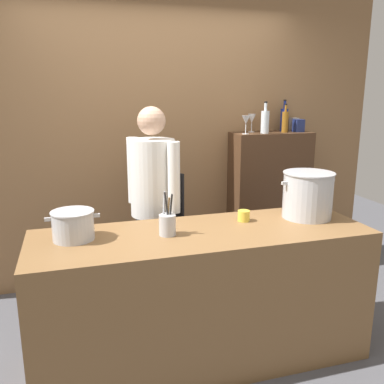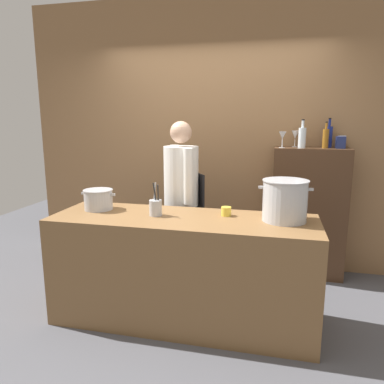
{
  "view_description": "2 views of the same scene",
  "coord_description": "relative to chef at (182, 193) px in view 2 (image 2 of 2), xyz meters",
  "views": [
    {
      "loc": [
        -0.78,
        -2.35,
        1.76
      ],
      "look_at": [
        0.05,
        0.42,
        1.06
      ],
      "focal_mm": 38.53,
      "sensor_mm": 36.0,
      "label": 1
    },
    {
      "loc": [
        0.72,
        -2.74,
        1.68
      ],
      "look_at": [
        0.01,
        0.3,
        1.05
      ],
      "focal_mm": 33.86,
      "sensor_mm": 36.0,
      "label": 2
    }
  ],
  "objects": [
    {
      "name": "spice_tin_silver",
      "position": [
        1.55,
        0.64,
        0.49
      ],
      "size": [
        0.07,
        0.07,
        0.13
      ],
      "primitive_type": "cube",
      "color": "#B2B2B7",
      "rests_on": "bar_cabinet"
    },
    {
      "name": "wine_glass_short",
      "position": [
        1.08,
        0.61,
        0.55
      ],
      "size": [
        0.08,
        0.08,
        0.17
      ],
      "color": "silver",
      "rests_on": "bar_cabinet"
    },
    {
      "name": "utensil_crock",
      "position": [
        -0.05,
        -0.66,
        0.01
      ],
      "size": [
        0.1,
        0.1,
        0.27
      ],
      "color": "#B7BABF",
      "rests_on": "prep_counter"
    },
    {
      "name": "brick_back_panel",
      "position": [
        0.18,
        0.74,
        0.54
      ],
      "size": [
        4.4,
        0.1,
        3.0
      ],
      "primitive_type": "cube",
      "color": "olive",
      "rests_on": "ground_plane"
    },
    {
      "name": "wine_bottle_cobalt",
      "position": [
        1.41,
        0.59,
        0.54
      ],
      "size": [
        0.07,
        0.07,
        0.3
      ],
      "color": "navy",
      "rests_on": "bar_cabinet"
    },
    {
      "name": "wine_bottle_clear",
      "position": [
        1.14,
        0.45,
        0.53
      ],
      "size": [
        0.08,
        0.08,
        0.29
      ],
      "color": "silver",
      "rests_on": "bar_cabinet"
    },
    {
      "name": "stockpot_small",
      "position": [
        -0.6,
        -0.57,
        0.02
      ],
      "size": [
        0.32,
        0.25,
        0.18
      ],
      "color": "#B7BABF",
      "rests_on": "prep_counter"
    },
    {
      "name": "spice_tin_navy",
      "position": [
        1.52,
        0.5,
        0.48
      ],
      "size": [
        0.09,
        0.09,
        0.12
      ],
      "primitive_type": "cube",
      "color": "navy",
      "rests_on": "bar_cabinet"
    },
    {
      "name": "bar_cabinet",
      "position": [
        1.26,
        0.53,
        -0.27
      ],
      "size": [
        0.76,
        0.32,
        1.39
      ],
      "primitive_type": "cube",
      "color": "#472D1C",
      "rests_on": "ground_plane"
    },
    {
      "name": "stockpot_large",
      "position": [
        0.98,
        -0.57,
        0.1
      ],
      "size": [
        0.41,
        0.35,
        0.32
      ],
      "color": "#B7BABF",
      "rests_on": "prep_counter"
    },
    {
      "name": "wine_glass_wide",
      "position": [
        0.95,
        0.45,
        0.54
      ],
      "size": [
        0.08,
        0.08,
        0.17
      ],
      "color": "silver",
      "rests_on": "bar_cabinet"
    },
    {
      "name": "ground_plane",
      "position": [
        0.18,
        -0.66,
        -0.96
      ],
      "size": [
        8.0,
        8.0,
        0.0
      ],
      "primitive_type": "plane",
      "color": "#4C4C51"
    },
    {
      "name": "wine_bottle_amber",
      "position": [
        1.37,
        0.5,
        0.53
      ],
      "size": [
        0.06,
        0.06,
        0.27
      ],
      "color": "#8C5919",
      "rests_on": "bar_cabinet"
    },
    {
      "name": "butter_jar",
      "position": [
        0.52,
        -0.53,
        -0.03
      ],
      "size": [
        0.08,
        0.08,
        0.07
      ],
      "primitive_type": "cylinder",
      "color": "yellow",
      "rests_on": "prep_counter"
    },
    {
      "name": "chef",
      "position": [
        0.0,
        0.0,
        0.0
      ],
      "size": [
        0.41,
        0.46,
        1.66
      ],
      "rotation": [
        0.0,
        0.0,
        2.14
      ],
      "color": "black",
      "rests_on": "ground_plane"
    },
    {
      "name": "prep_counter",
      "position": [
        0.18,
        -0.66,
        -0.51
      ],
      "size": [
        2.15,
        0.7,
        0.9
      ],
      "primitive_type": "cube",
      "color": "brown",
      "rests_on": "ground_plane"
    }
  ]
}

